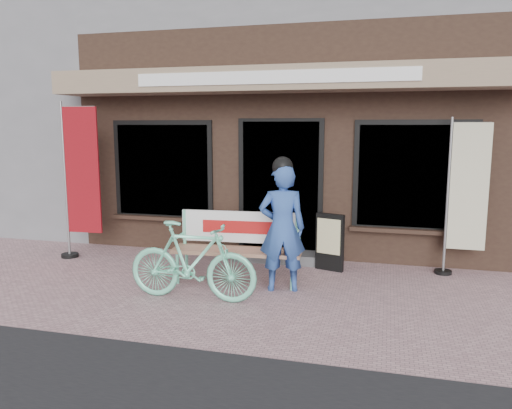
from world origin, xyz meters
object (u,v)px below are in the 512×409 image
(person, at_px, (282,226))
(nobori_cream, at_px, (465,195))
(bench, at_px, (238,241))
(menu_stand, at_px, (330,242))
(nobori_red, at_px, (80,179))
(bicycle, at_px, (192,261))

(person, xyz_separation_m, nobori_cream, (2.30, 1.28, 0.30))
(bench, distance_m, menu_stand, 1.40)
(bench, relative_size, nobori_cream, 0.80)
(nobori_red, xyz_separation_m, menu_stand, (3.87, 0.31, -0.84))
(nobori_cream, bearing_deg, person, -150.83)
(bench, distance_m, person, 0.76)
(bicycle, bearing_deg, nobori_cream, -60.42)
(nobori_cream, xyz_separation_m, menu_stand, (-1.82, -0.24, -0.71))
(nobori_cream, height_order, menu_stand, nobori_cream)
(nobori_cream, distance_m, menu_stand, 1.96)
(nobori_red, bearing_deg, bicycle, -33.40)
(bicycle, height_order, nobori_cream, nobori_cream)
(person, height_order, bicycle, person)
(bicycle, bearing_deg, person, -57.55)
(bicycle, distance_m, nobori_cream, 3.84)
(bench, xyz_separation_m, menu_stand, (1.15, 0.79, -0.12))
(bench, relative_size, menu_stand, 2.10)
(bench, bearing_deg, person, -24.41)
(bench, xyz_separation_m, nobori_red, (-2.72, 0.48, 0.72))
(bench, relative_size, person, 1.02)
(menu_stand, bearing_deg, bench, -128.18)
(person, distance_m, nobori_cream, 2.65)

